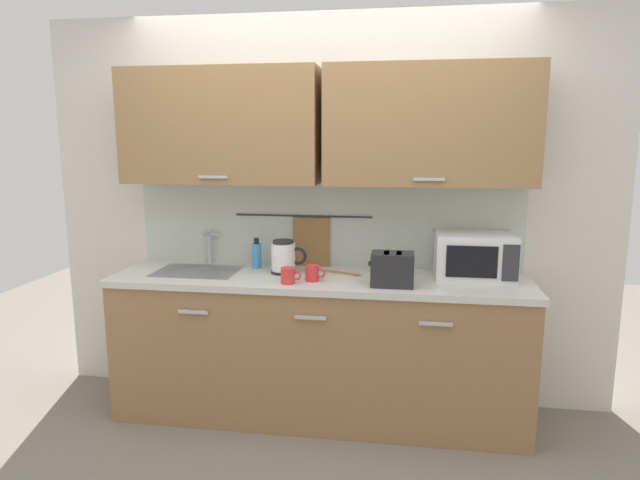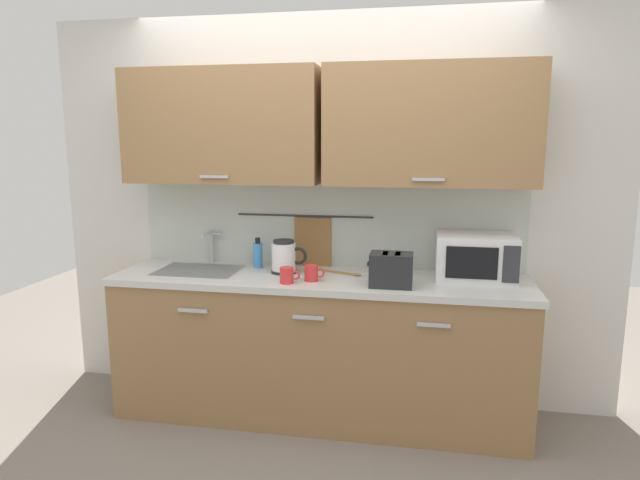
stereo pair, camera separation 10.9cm
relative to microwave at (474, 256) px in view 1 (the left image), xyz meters
name	(u,v)px [view 1 (the left image)]	position (x,y,z in m)	size (l,w,h in m)	color
ground	(311,438)	(-0.93, -0.41, -1.04)	(8.00, 8.00, 0.00)	slate
counter_unit	(317,345)	(-0.94, -0.11, -0.58)	(2.53, 0.64, 0.90)	#997047
back_wall_assembly	(325,171)	(-0.93, 0.12, 0.49)	(3.70, 0.41, 2.50)	silver
sink_faucet	(208,243)	(-1.71, 0.12, 0.01)	(0.09, 0.17, 0.22)	#B2B5BA
microwave	(474,256)	(0.00, 0.00, 0.00)	(0.46, 0.35, 0.27)	white
electric_kettle	(284,257)	(-1.15, -0.05, -0.03)	(0.23, 0.16, 0.21)	black
dish_soap_bottle	(257,255)	(-1.36, 0.05, -0.05)	(0.06, 0.06, 0.20)	#3F8CD8
mug_near_sink	(288,276)	(-1.08, -0.30, -0.09)	(0.12, 0.08, 0.09)	red
mixing_bowl	(387,266)	(-0.52, 0.04, -0.09)	(0.21, 0.21, 0.08)	silver
toaster	(392,269)	(-0.48, -0.25, -0.04)	(0.26, 0.17, 0.19)	#232326
mug_by_kettle	(313,273)	(-0.95, -0.22, -0.09)	(0.12, 0.08, 0.09)	red
wooden_spoon	(346,273)	(-0.77, -0.02, -0.13)	(0.27, 0.12, 0.01)	#9E7042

